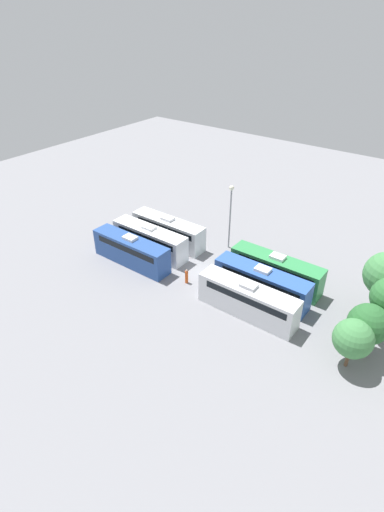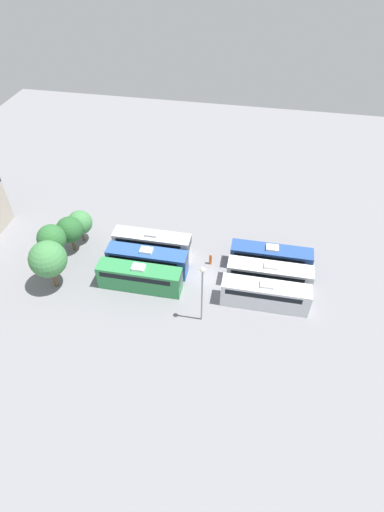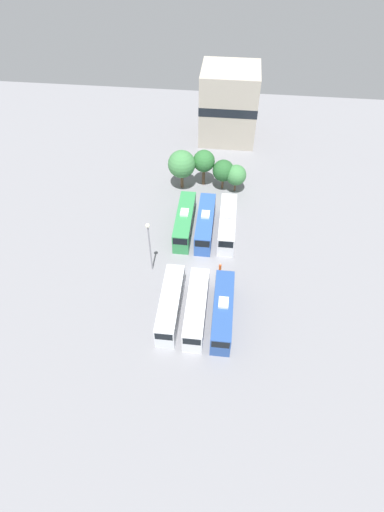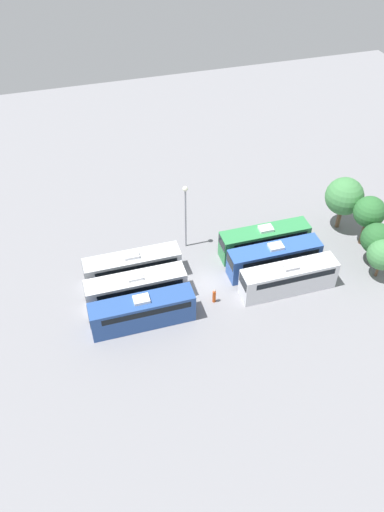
{
  "view_description": "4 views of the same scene",
  "coord_description": "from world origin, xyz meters",
  "px_view_note": "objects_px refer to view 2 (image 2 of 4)",
  "views": [
    {
      "loc": [
        32.04,
        22.73,
        27.07
      ],
      "look_at": [
        0.07,
        -1.35,
        1.88
      ],
      "focal_mm": 28.0,
      "sensor_mm": 36.0,
      "label": 1
    },
    {
      "loc": [
        -36.27,
        -5.13,
        38.13
      ],
      "look_at": [
        0.33,
        1.93,
        3.2
      ],
      "focal_mm": 28.0,
      "sensor_mm": 36.0,
      "label": 2
    },
    {
      "loc": [
        2.74,
        -37.18,
        42.85
      ],
      "look_at": [
        -1.4,
        0.8,
        1.82
      ],
      "focal_mm": 28.0,
      "sensor_mm": 36.0,
      "label": 3
    },
    {
      "loc": [
        36.73,
        -12.62,
        40.13
      ],
      "look_at": [
        -1.78,
        -1.36,
        3.06
      ],
      "focal_mm": 35.0,
      "sensor_mm": 36.0,
      "label": 4
    }
  ],
  "objects_px": {
    "bus_2": "(270,257)",
    "bus_3": "(139,277)",
    "tree_0": "(48,259)",
    "tree_1": "(52,239)",
    "worker_person": "(211,259)",
    "light_pole": "(202,286)",
    "bus_4": "(147,260)",
    "bus_5": "(152,243)",
    "tree_2": "(70,230)",
    "tree_3": "(80,223)",
    "bus_0": "(265,294)",
    "bus_1": "(269,275)"
  },
  "relations": [
    {
      "from": "bus_0",
      "to": "tree_2",
      "type": "distance_m",
      "value": 27.5
    },
    {
      "from": "bus_2",
      "to": "bus_0",
      "type": "bearing_deg",
      "value": 177.13
    },
    {
      "from": "bus_5",
      "to": "light_pole",
      "type": "distance_m",
      "value": 13.95
    },
    {
      "from": "light_pole",
      "to": "tree_0",
      "type": "xyz_separation_m",
      "value": [
        1.84,
        19.37,
        -1.11
      ]
    },
    {
      "from": "tree_2",
      "to": "bus_4",
      "type": "bearing_deg",
      "value": -100.08
    },
    {
      "from": "tree_0",
      "to": "tree_1",
      "type": "xyz_separation_m",
      "value": [
        3.61,
        1.23,
        0.02
      ]
    },
    {
      "from": "bus_0",
      "to": "bus_2",
      "type": "height_order",
      "value": "same"
    },
    {
      "from": "tree_0",
      "to": "bus_2",
      "type": "bearing_deg",
      "value": -72.37
    },
    {
      "from": "bus_1",
      "to": "tree_3",
      "type": "distance_m",
      "value": 27.06
    },
    {
      "from": "worker_person",
      "to": "light_pole",
      "type": "height_order",
      "value": "light_pole"
    },
    {
      "from": "bus_3",
      "to": "tree_2",
      "type": "bearing_deg",
      "value": 65.2
    },
    {
      "from": "worker_person",
      "to": "light_pole",
      "type": "distance_m",
      "value": 10.81
    },
    {
      "from": "bus_3",
      "to": "bus_5",
      "type": "distance_m",
      "value": 6.52
    },
    {
      "from": "bus_4",
      "to": "tree_3",
      "type": "height_order",
      "value": "tree_3"
    },
    {
      "from": "tree_2",
      "to": "tree_3",
      "type": "height_order",
      "value": "tree_2"
    },
    {
      "from": "tree_2",
      "to": "bus_2",
      "type": "bearing_deg",
      "value": -86.78
    },
    {
      "from": "bus_2",
      "to": "bus_3",
      "type": "xyz_separation_m",
      "value": [
        -6.74,
        16.04,
        0.0
      ]
    },
    {
      "from": "bus_0",
      "to": "tree_3",
      "type": "distance_m",
      "value": 27.46
    },
    {
      "from": "worker_person",
      "to": "tree_3",
      "type": "bearing_deg",
      "value": 85.74
    },
    {
      "from": "light_pole",
      "to": "bus_0",
      "type": "bearing_deg",
      "value": -62.27
    },
    {
      "from": "light_pole",
      "to": "tree_3",
      "type": "distance_m",
      "value": 22.39
    },
    {
      "from": "bus_0",
      "to": "bus_1",
      "type": "height_order",
      "value": "same"
    },
    {
      "from": "bus_3",
      "to": "tree_3",
      "type": "xyz_separation_m",
      "value": [
        7.38,
        10.73,
        1.36
      ]
    },
    {
      "from": "bus_5",
      "to": "tree_2",
      "type": "bearing_deg",
      "value": 96.74
    },
    {
      "from": "bus_0",
      "to": "worker_person",
      "type": "bearing_deg",
      "value": 52.2
    },
    {
      "from": "bus_0",
      "to": "bus_3",
      "type": "height_order",
      "value": "same"
    },
    {
      "from": "bus_2",
      "to": "bus_4",
      "type": "bearing_deg",
      "value": 102.6
    },
    {
      "from": "worker_person",
      "to": "tree_2",
      "type": "distance_m",
      "value": 19.63
    },
    {
      "from": "tree_1",
      "to": "tree_2",
      "type": "bearing_deg",
      "value": -12.43
    },
    {
      "from": "bus_2",
      "to": "tree_1",
      "type": "relative_size",
      "value": 1.61
    },
    {
      "from": "bus_3",
      "to": "bus_4",
      "type": "height_order",
      "value": "same"
    },
    {
      "from": "bus_4",
      "to": "light_pole",
      "type": "height_order",
      "value": "light_pole"
    },
    {
      "from": "bus_0",
      "to": "bus_4",
      "type": "xyz_separation_m",
      "value": [
        3.07,
        15.59,
        0.0
      ]
    },
    {
      "from": "bus_5",
      "to": "light_pole",
      "type": "relative_size",
      "value": 1.23
    },
    {
      "from": "worker_person",
      "to": "tree_0",
      "type": "xyz_separation_m",
      "value": [
        -7.75,
        18.94,
        3.85
      ]
    },
    {
      "from": "bus_5",
      "to": "bus_1",
      "type": "bearing_deg",
      "value": -100.85
    },
    {
      "from": "bus_4",
      "to": "worker_person",
      "type": "height_order",
      "value": "bus_4"
    },
    {
      "from": "tree_0",
      "to": "tree_1",
      "type": "relative_size",
      "value": 1.06
    },
    {
      "from": "bus_5",
      "to": "light_pole",
      "type": "xyz_separation_m",
      "value": [
        -10.14,
        -8.73,
        3.93
      ]
    },
    {
      "from": "tree_2",
      "to": "tree_3",
      "type": "relative_size",
      "value": 1.09
    },
    {
      "from": "bus_3",
      "to": "tree_1",
      "type": "distance_m",
      "value": 12.47
    },
    {
      "from": "bus_5",
      "to": "tree_0",
      "type": "height_order",
      "value": "tree_0"
    },
    {
      "from": "bus_5",
      "to": "tree_2",
      "type": "height_order",
      "value": "tree_2"
    },
    {
      "from": "bus_0",
      "to": "tree_0",
      "type": "xyz_separation_m",
      "value": [
        -1.9,
        26.48,
        2.81
      ]
    },
    {
      "from": "bus_1",
      "to": "tree_1",
      "type": "bearing_deg",
      "value": 93.26
    },
    {
      "from": "bus_2",
      "to": "tree_0",
      "type": "bearing_deg",
      "value": 107.63
    },
    {
      "from": "worker_person",
      "to": "tree_1",
      "type": "height_order",
      "value": "tree_1"
    },
    {
      "from": "bus_3",
      "to": "tree_0",
      "type": "bearing_deg",
      "value": 99.4
    },
    {
      "from": "tree_1",
      "to": "bus_5",
      "type": "bearing_deg",
      "value": -68.46
    },
    {
      "from": "bus_3",
      "to": "light_pole",
      "type": "xyz_separation_m",
      "value": [
        -3.63,
        -8.6,
        3.93
      ]
    }
  ]
}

